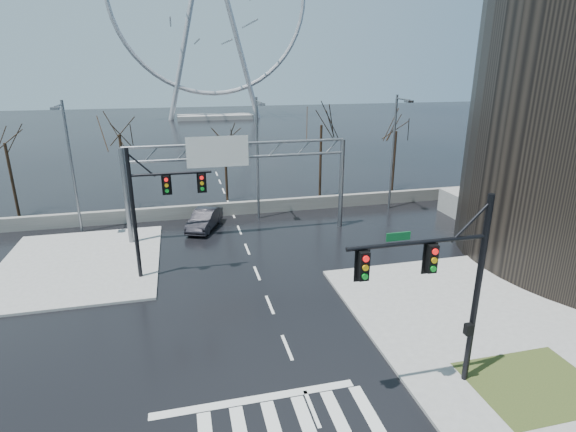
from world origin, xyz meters
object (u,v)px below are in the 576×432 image
object	(u,v)px
car	(204,219)
sign_gantry	(234,169)
signal_mast_near	(448,278)
signal_mast_far	(153,201)
ferris_wheel	(209,1)

from	to	relation	value
car	sign_gantry	bearing A→B (deg)	-19.55
signal_mast_near	car	xyz separation A→B (m)	(-7.76, 21.04, -4.10)
signal_mast_near	car	bearing A→B (deg)	110.25
signal_mast_far	sign_gantry	world-z (taller)	signal_mast_far
signal_mast_near	signal_mast_far	xyz separation A→B (m)	(-11.01, 13.00, -0.04)
signal_mast_near	ferris_wheel	distance (m)	101.29
signal_mast_near	signal_mast_far	distance (m)	17.03
signal_mast_near	signal_mast_far	size ratio (longest dim) A/B	1.00
ferris_wheel	car	bearing A→B (deg)	-95.58
car	signal_mast_near	bearing A→B (deg)	-47.04
sign_gantry	car	bearing A→B (deg)	137.75
signal_mast_near	ferris_wheel	bearing A→B (deg)	90.08
signal_mast_far	sign_gantry	distance (m)	8.14
signal_mast_far	car	distance (m)	9.57
car	ferris_wheel	bearing A→B (deg)	107.12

